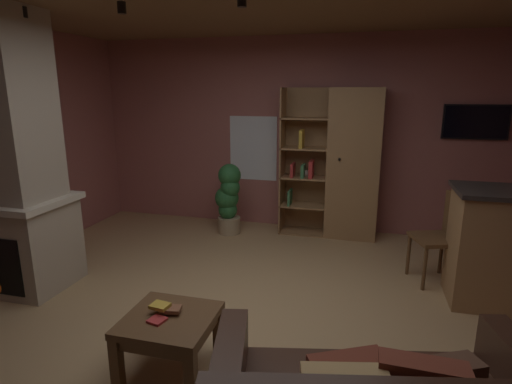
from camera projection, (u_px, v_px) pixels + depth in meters
floor at (244, 324)px, 3.49m from camera, size 5.76×5.35×0.02m
wall_back at (298, 135)px, 5.71m from camera, size 5.88×0.06×2.63m
window_pane_back at (253, 148)px, 5.89m from camera, size 0.69×0.01×0.91m
stone_fireplace at (11, 170)px, 3.90m from camera, size 0.97×0.80×2.63m
bookshelf_cabinet at (346, 165)px, 5.37m from camera, size 1.28×0.41×1.95m
coffee_table at (170, 328)px, 2.83m from camera, size 0.60×0.59×0.41m
table_book_0 at (157, 320)px, 2.75m from camera, size 0.12×0.13×0.02m
table_book_1 at (171, 309)px, 2.85m from camera, size 0.15×0.12×0.03m
table_book_2 at (160, 306)px, 2.84m from camera, size 0.14×0.12×0.02m
dining_chair at (444, 232)px, 4.14m from camera, size 0.54×0.54×0.92m
potted_floor_plant at (229, 197)px, 5.57m from camera, size 0.36×0.32×0.97m
wall_mounted_tv at (476, 122)px, 5.05m from camera, size 0.76×0.06×0.42m
track_light_spot_0 at (23, 12)px, 3.49m from camera, size 0.07×0.07×0.09m
track_light_spot_1 at (122, 8)px, 3.30m from camera, size 0.07×0.07×0.09m
track_light_spot_2 at (242, 0)px, 3.03m from camera, size 0.07×0.07×0.09m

